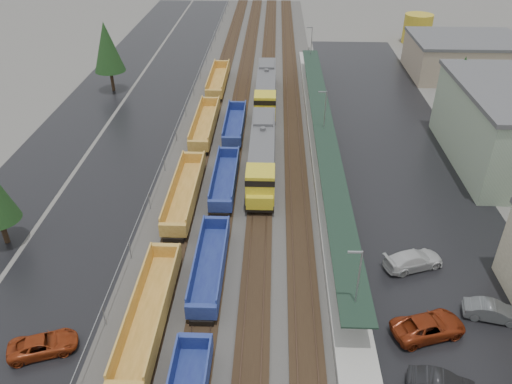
% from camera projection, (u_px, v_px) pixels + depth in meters
% --- Properties ---
extents(ballast_strip, '(20.00, 160.00, 0.08)m').
position_uv_depth(ballast_strip, '(251.00, 117.00, 72.32)').
color(ballast_strip, '#302D2B').
rests_on(ballast_strip, ground).
extents(trackbed, '(14.60, 160.00, 0.22)m').
position_uv_depth(trackbed, '(251.00, 117.00, 72.26)').
color(trackbed, black).
rests_on(trackbed, ground).
extents(west_parking_lot, '(10.00, 160.00, 0.02)m').
position_uv_depth(west_parking_lot, '(149.00, 116.00, 72.83)').
color(west_parking_lot, black).
rests_on(west_parking_lot, ground).
extents(west_road, '(9.00, 160.00, 0.02)m').
position_uv_depth(west_road, '(81.00, 115.00, 73.15)').
color(west_road, black).
rests_on(west_road, ground).
extents(east_commuter_lot, '(16.00, 100.00, 0.02)m').
position_uv_depth(east_commuter_lot, '(397.00, 152.00, 63.29)').
color(east_commuter_lot, black).
rests_on(east_commuter_lot, ground).
extents(station_platform, '(3.00, 80.00, 8.00)m').
position_uv_depth(station_platform, '(322.00, 146.00, 63.21)').
color(station_platform, '#9E9B93').
rests_on(station_platform, ground).
extents(chainlink_fence, '(0.08, 160.04, 2.02)m').
position_uv_depth(chainlink_fence, '(184.00, 111.00, 70.47)').
color(chainlink_fence, gray).
rests_on(chainlink_fence, ground).
extents(tree_west_far, '(4.84, 4.84, 11.00)m').
position_uv_depth(tree_west_far, '(107.00, 47.00, 77.71)').
color(tree_west_far, '#332316').
rests_on(tree_west_far, ground).
extents(tree_east, '(4.40, 4.40, 10.00)m').
position_uv_depth(tree_east, '(460.00, 82.00, 66.29)').
color(tree_east, '#332316').
rests_on(tree_east, ground).
extents(locomotive_lead, '(3.01, 19.85, 4.49)m').
position_uv_depth(locomotive_lead, '(262.00, 155.00, 57.58)').
color(locomotive_lead, black).
rests_on(locomotive_lead, ground).
extents(locomotive_trail, '(3.01, 19.85, 4.49)m').
position_uv_depth(locomotive_trail, '(266.00, 89.00, 75.30)').
color(locomotive_trail, black).
rests_on(locomotive_trail, ground).
extents(well_string_yellow, '(2.63, 101.41, 2.33)m').
position_uv_depth(well_string_yellow, '(170.00, 243.00, 45.70)').
color(well_string_yellow, '#AC7E30').
rests_on(well_string_yellow, ground).
extents(well_string_blue, '(2.49, 84.53, 2.21)m').
position_uv_depth(well_string_blue, '(199.00, 329.00, 37.08)').
color(well_string_blue, navy).
rests_on(well_string_blue, ground).
extents(storage_tank, '(5.78, 5.78, 5.78)m').
position_uv_depth(storage_tank, '(417.00, 29.00, 103.46)').
color(storage_tank, gold).
rests_on(storage_tank, ground).
extents(parked_car_west_c, '(3.73, 5.35, 1.36)m').
position_uv_depth(parked_car_west_c, '(43.00, 345.00, 36.41)').
color(parked_car_west_c, maroon).
rests_on(parked_car_west_c, ground).
extents(parked_car_east_b, '(4.22, 6.22, 1.58)m').
position_uv_depth(parked_car_east_b, '(428.00, 326.00, 37.76)').
color(parked_car_east_b, maroon).
rests_on(parked_car_east_b, ground).
extents(parked_car_east_c, '(3.92, 5.88, 1.58)m').
position_uv_depth(parked_car_east_c, '(414.00, 260.00, 44.29)').
color(parked_car_east_c, silver).
rests_on(parked_car_east_c, ground).
extents(parked_car_east_e, '(2.45, 4.69, 1.47)m').
position_uv_depth(parked_car_east_e, '(493.00, 311.00, 39.13)').
color(parked_car_east_e, '#505355').
rests_on(parked_car_east_e, ground).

